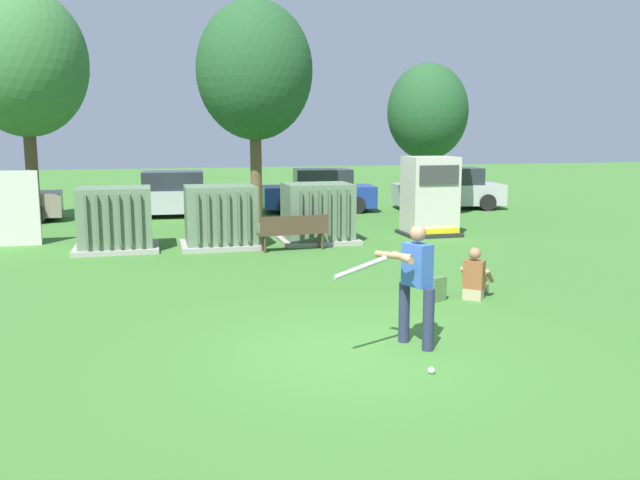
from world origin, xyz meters
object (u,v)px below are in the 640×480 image
object	(u,v)px
transformer_west	(115,220)
transformer_mid_west	(221,217)
sports_ball	(431,370)
parked_car_rightmost	(449,190)
batter	(414,280)
backpack	(436,289)
parked_car_right_of_center	(320,192)
generator_enclosure	(430,197)
park_bench	(293,230)
seated_spectator	(475,278)
parked_car_left_of_center	(170,196)
transformer_mid_east	(318,214)

from	to	relation	value
transformer_west	transformer_mid_west	bearing A→B (deg)	-3.56
transformer_west	sports_ball	size ratio (longest dim) A/B	23.33
transformer_west	parked_car_rightmost	distance (m)	13.86
batter	backpack	bearing A→B (deg)	58.93
transformer_mid_west	parked_car_right_of_center	xyz separation A→B (m)	(4.47, 6.92, -0.04)
transformer_west	batter	xyz separation A→B (m)	(4.43, -9.12, 0.19)
generator_enclosure	park_bench	bearing A→B (deg)	-160.45
transformer_mid_west	sports_ball	xyz separation A→B (m)	(1.59, -10.01, -0.74)
generator_enclosure	sports_ball	distance (m)	11.54
seated_spectator	parked_car_left_of_center	world-z (taller)	parked_car_left_of_center
backpack	parked_car_rightmost	distance (m)	14.71
transformer_mid_west	sports_ball	world-z (taller)	transformer_mid_west
transformer_west	transformer_mid_east	bearing A→B (deg)	-0.63
park_bench	parked_car_right_of_center	size ratio (longest dim) A/B	0.42
parked_car_right_of_center	backpack	bearing A→B (deg)	-95.49
transformer_west	backpack	bearing A→B (deg)	-49.47
batter	transformer_mid_west	bearing A→B (deg)	101.16
generator_enclosure	parked_car_right_of_center	bearing A→B (deg)	104.86
batter	park_bench	bearing A→B (deg)	90.23
parked_car_left_of_center	transformer_mid_west	bearing A→B (deg)	-80.86
transformer_mid_east	batter	world-z (taller)	batter
seated_spectator	parked_car_rightmost	bearing A→B (deg)	66.64
transformer_mid_west	parked_car_right_of_center	bearing A→B (deg)	57.17
sports_ball	seated_spectator	world-z (taller)	seated_spectator
transformer_mid_east	batter	xyz separation A→B (m)	(-0.90, -9.06, 0.19)
transformer_mid_west	batter	world-z (taller)	batter
sports_ball	transformer_mid_west	bearing A→B (deg)	99.02
park_bench	parked_car_left_of_center	distance (m)	8.32
transformer_mid_east	sports_ball	distance (m)	10.21
transformer_mid_west	batter	bearing A→B (deg)	-78.84
sports_ball	backpack	xyz separation A→B (m)	(1.57, 3.37, 0.17)
parked_car_rightmost	parked_car_right_of_center	bearing A→B (deg)	175.96
transformer_mid_west	generator_enclosure	size ratio (longest dim) A/B	0.91
parked_car_left_of_center	transformer_mid_east	bearing A→B (deg)	-60.64
batter	seated_spectator	size ratio (longest dim) A/B	1.81
parked_car_rightmost	batter	bearing A→B (deg)	-116.90
transformer_west	sports_ball	bearing A→B (deg)	-67.34
parked_car_left_of_center	parked_car_right_of_center	distance (m)	5.56
generator_enclosure	park_bench	world-z (taller)	generator_enclosure
seated_spectator	backpack	size ratio (longest dim) A/B	2.19
park_bench	parked_car_rightmost	xyz separation A→B (m)	(7.90, 7.60, 0.22)
parked_car_left_of_center	batter	bearing A→B (deg)	-79.70
transformer_west	parked_car_left_of_center	bearing A→B (deg)	76.66
transformer_mid_east	parked_car_right_of_center	bearing A→B (deg)	75.18
transformer_mid_east	park_bench	world-z (taller)	transformer_mid_east
transformer_mid_west	transformer_mid_east	world-z (taller)	same
seated_spectator	backpack	xyz separation A→B (m)	(-0.77, 0.00, -0.16)
batter	parked_car_left_of_center	xyz separation A→B (m)	(-2.86, 15.73, -0.22)
backpack	transformer_west	bearing A→B (deg)	130.53
transformer_mid_east	backpack	xyz separation A→B (m)	(0.50, -6.75, -0.57)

